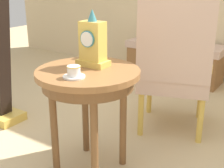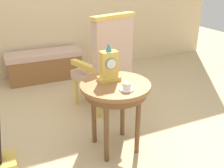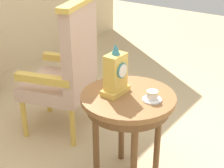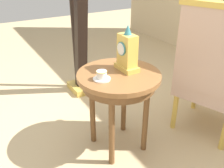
% 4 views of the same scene
% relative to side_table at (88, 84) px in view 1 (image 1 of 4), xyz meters
% --- Properties ---
extents(ground_plane, '(10.00, 10.00, 0.00)m').
position_rel_side_table_xyz_m(ground_plane, '(-0.06, 0.04, -0.57)').
color(ground_plane, tan).
extents(side_table, '(0.61, 0.61, 0.66)m').
position_rel_side_table_xyz_m(side_table, '(0.00, 0.00, 0.00)').
color(side_table, brown).
rests_on(side_table, ground).
extents(teacup_left, '(0.12, 0.12, 0.06)m').
position_rel_side_table_xyz_m(teacup_left, '(0.03, -0.16, 0.12)').
color(teacup_left, white).
rests_on(teacup_left, side_table).
extents(mantel_clock, '(0.19, 0.11, 0.34)m').
position_rel_side_table_xyz_m(mantel_clock, '(-0.02, 0.08, 0.22)').
color(mantel_clock, gold).
rests_on(mantel_clock, side_table).
extents(armchair, '(0.68, 0.67, 1.14)m').
position_rel_side_table_xyz_m(armchair, '(0.23, 0.74, 0.02)').
color(armchair, '#CCA893').
rests_on(armchair, ground).
extents(window_bench, '(1.12, 0.40, 0.44)m').
position_rel_side_table_xyz_m(window_bench, '(-0.27, 1.99, -0.35)').
color(window_bench, '#CCA893').
rests_on(window_bench, ground).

